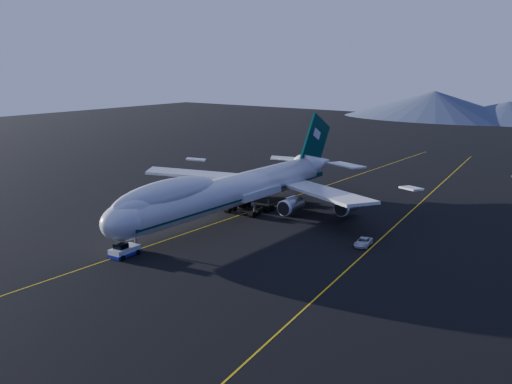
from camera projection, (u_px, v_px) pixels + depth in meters
The scene contains 6 objects.
ground at pixel (233, 217), 117.74m from camera, with size 500.00×500.00×0.00m, color black.
taxiway_line_main at pixel (233, 217), 117.73m from camera, with size 0.25×220.00×0.01m, color gold.
taxiway_line_side at pixel (390, 231), 108.12m from camera, with size 0.25×200.00×0.01m, color gold.
boeing_747 at pixel (233, 190), 116.47m from camera, with size 59.62×72.43×19.37m.
pushback_tug at pixel (125, 252), 94.11m from camera, with size 3.33×5.43×2.29m.
service_van at pixel (363, 242), 99.20m from camera, with size 2.30×5.00×1.39m, color silver.
Camera 1 is at (71.49, -88.45, 31.25)m, focal length 40.00 mm.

